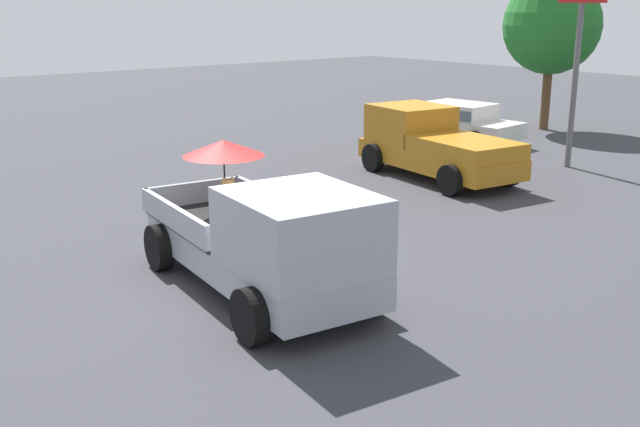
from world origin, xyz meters
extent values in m
plane|color=#38383D|center=(0.00, 0.00, 0.00)|extent=(80.00, 80.00, 0.00)
cylinder|color=black|center=(1.86, 0.75, 0.40)|extent=(0.83, 0.38, 0.80)
cylinder|color=black|center=(1.61, -1.19, 0.40)|extent=(0.83, 0.38, 0.80)
cylinder|color=black|center=(-1.61, 1.19, 0.40)|extent=(0.83, 0.38, 0.80)
cylinder|color=black|center=(-1.86, -0.75, 0.40)|extent=(0.83, 0.38, 0.80)
cube|color=#9EA3AD|center=(0.00, 0.00, 0.57)|extent=(5.19, 2.42, 0.50)
cube|color=#9EA3AD|center=(1.39, -0.18, 1.36)|extent=(2.32, 2.11, 1.08)
cube|color=#4C606B|center=(2.38, -0.30, 1.56)|extent=(0.28, 1.71, 0.64)
cube|color=black|center=(-1.14, 0.15, 0.85)|extent=(3.01, 2.18, 0.06)
cube|color=#9EA3AD|center=(-1.02, 1.06, 1.08)|extent=(2.79, 0.45, 0.40)
cube|color=#9EA3AD|center=(-1.26, -0.77, 1.08)|extent=(2.79, 0.45, 0.40)
cube|color=#9EA3AD|center=(-2.48, 0.32, 1.08)|extent=(0.33, 1.84, 0.40)
ellipsoid|color=olive|center=(-1.44, 0.27, 1.14)|extent=(0.72, 0.40, 0.52)
sphere|color=olive|center=(-1.14, 0.23, 1.46)|extent=(0.31, 0.31, 0.28)
cone|color=olive|center=(-1.13, 0.31, 1.60)|extent=(0.10, 0.10, 0.12)
cone|color=olive|center=(-1.15, 0.15, 1.60)|extent=(0.10, 0.10, 0.12)
cylinder|color=black|center=(-1.57, 0.43, 1.41)|extent=(0.03, 0.03, 1.06)
cone|color=red|center=(-1.57, 0.43, 2.04)|extent=(1.60, 1.60, 0.28)
cylinder|color=black|center=(-5.28, 7.53, 0.38)|extent=(0.79, 0.36, 0.76)
cylinder|color=black|center=(-5.02, 9.41, 0.38)|extent=(0.79, 0.36, 0.76)
cylinder|color=black|center=(-2.11, 7.09, 0.38)|extent=(0.79, 0.36, 0.76)
cylinder|color=black|center=(-1.85, 8.97, 0.38)|extent=(0.79, 0.36, 0.76)
cube|color=#B27219|center=(-3.56, 8.25, 0.55)|extent=(5.00, 2.44, 0.50)
cube|color=#B27219|center=(-4.75, 8.41, 1.30)|extent=(2.13, 2.04, 1.00)
cube|color=#B27219|center=(-2.57, 8.11, 1.00)|extent=(2.92, 2.15, 0.40)
cylinder|color=black|center=(-8.04, 11.66, 0.33)|extent=(0.68, 0.28, 0.66)
cylinder|color=black|center=(-8.20, 13.41, 0.33)|extent=(0.68, 0.28, 0.66)
cylinder|color=black|center=(-5.35, 11.92, 0.33)|extent=(0.68, 0.28, 0.66)
cylinder|color=black|center=(-5.52, 13.67, 0.33)|extent=(0.68, 0.28, 0.66)
cube|color=silver|center=(-6.78, 12.67, 0.55)|extent=(4.45, 2.16, 0.52)
cube|color=silver|center=(-6.68, 12.67, 1.05)|extent=(2.24, 1.79, 0.56)
cube|color=#4C606B|center=(-6.68, 12.67, 1.05)|extent=(2.19, 1.87, 0.32)
cylinder|color=#59595B|center=(-2.22, 12.20, 2.24)|extent=(0.16, 0.16, 4.48)
cylinder|color=brown|center=(-6.54, 17.31, 1.26)|extent=(0.32, 0.32, 2.51)
sphere|color=#1E6623|center=(-6.54, 17.31, 3.72)|extent=(3.45, 3.45, 3.45)
camera|label=1|loc=(9.40, -6.36, 4.45)|focal=41.94mm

